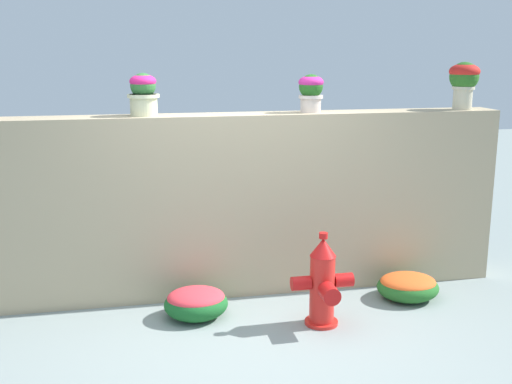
{
  "coord_description": "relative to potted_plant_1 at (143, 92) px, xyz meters",
  "views": [
    {
      "loc": [
        -0.95,
        -4.61,
        2.35
      ],
      "look_at": [
        0.19,
        0.96,
        1.04
      ],
      "focal_mm": 44.06,
      "sensor_mm": 36.0,
      "label": 1
    }
  ],
  "objects": [
    {
      "name": "potted_plant_3",
      "position": [
        3.12,
        -0.04,
        0.09
      ],
      "size": [
        0.3,
        0.3,
        0.47
      ],
      "color": "beige",
      "rests_on": "stone_wall"
    },
    {
      "name": "flower_bush_right",
      "position": [
        0.37,
        -0.57,
        -1.81
      ],
      "size": [
        0.57,
        0.51,
        0.28
      ],
      "color": "#1A5D26",
      "rests_on": "ground"
    },
    {
      "name": "ground_plane",
      "position": [
        0.81,
        -1.17,
        -1.95
      ],
      "size": [
        24.0,
        24.0,
        0.0
      ],
      "primitive_type": "plane",
      "color": "gray"
    },
    {
      "name": "potted_plant_1",
      "position": [
        0.0,
        0.0,
        0.0
      ],
      "size": [
        0.29,
        0.29,
        0.38
      ],
      "color": "beige",
      "rests_on": "stone_wall"
    },
    {
      "name": "fire_hydrant",
      "position": [
        1.43,
        -0.94,
        -1.58
      ],
      "size": [
        0.54,
        0.43,
        0.83
      ],
      "color": "red",
      "rests_on": "ground"
    },
    {
      "name": "stone_wall",
      "position": [
        0.81,
        -0.01,
        -1.08
      ],
      "size": [
        5.29,
        0.38,
        1.75
      ],
      "primitive_type": "cube",
      "color": "tan",
      "rests_on": "ground"
    },
    {
      "name": "potted_plant_2",
      "position": [
        1.56,
        -0.01,
        0.0
      ],
      "size": [
        0.24,
        0.24,
        0.36
      ],
      "color": "beige",
      "rests_on": "stone_wall"
    },
    {
      "name": "flower_bush_left",
      "position": [
        2.41,
        -0.55,
        -1.83
      ],
      "size": [
        0.59,
        0.53,
        0.25
      ],
      "color": "#256325",
      "rests_on": "ground"
    }
  ]
}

